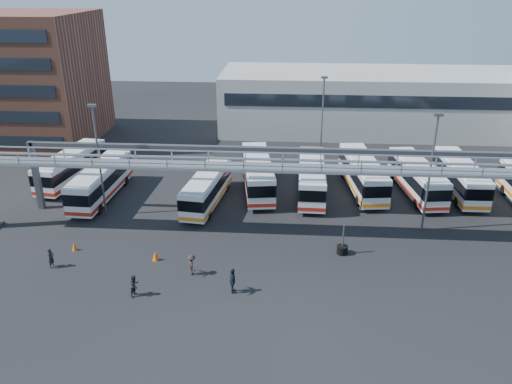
# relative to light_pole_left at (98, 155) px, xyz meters

# --- Properties ---
(ground) EXTENTS (140.00, 140.00, 0.00)m
(ground) POSITION_rel_light_pole_left_xyz_m (16.00, -8.00, -5.73)
(ground) COLOR black
(ground) RESTS_ON ground
(gantry) EXTENTS (51.40, 5.15, 7.10)m
(gantry) POSITION_rel_light_pole_left_xyz_m (16.00, -2.13, -0.22)
(gantry) COLOR #96999E
(gantry) RESTS_ON ground
(apartment_building) EXTENTS (18.00, 15.00, 16.00)m
(apartment_building) POSITION_rel_light_pole_left_xyz_m (-18.00, 22.00, 2.27)
(apartment_building) COLOR brown
(apartment_building) RESTS_ON ground
(warehouse) EXTENTS (42.00, 14.00, 8.00)m
(warehouse) POSITION_rel_light_pole_left_xyz_m (28.00, 30.00, -1.73)
(warehouse) COLOR #9E9E99
(warehouse) RESTS_ON ground
(light_pole_left) EXTENTS (0.70, 0.35, 10.21)m
(light_pole_left) POSITION_rel_light_pole_left_xyz_m (0.00, 0.00, 0.00)
(light_pole_left) COLOR #4C4F54
(light_pole_left) RESTS_ON ground
(light_pole_mid) EXTENTS (0.70, 0.35, 10.21)m
(light_pole_mid) POSITION_rel_light_pole_left_xyz_m (28.00, -1.00, 0.00)
(light_pole_mid) COLOR #4C4F54
(light_pole_mid) RESTS_ON ground
(light_pole_back) EXTENTS (0.70, 0.35, 10.21)m
(light_pole_back) POSITION_rel_light_pole_left_xyz_m (20.00, 14.00, 0.00)
(light_pole_back) COLOR #4C4F54
(light_pole_back) RESTS_ON ground
(bus_0) EXTENTS (3.85, 10.94, 3.25)m
(bus_0) POSITION_rel_light_pole_left_xyz_m (-6.19, 7.55, -3.93)
(bus_0) COLOR silver
(bus_0) RESTS_ON ground
(bus_1) EXTENTS (2.92, 10.87, 3.27)m
(bus_1) POSITION_rel_light_pole_left_xyz_m (-1.62, 3.61, -3.92)
(bus_1) COLOR silver
(bus_1) RESTS_ON ground
(bus_3) EXTENTS (3.60, 10.39, 3.09)m
(bus_3) POSITION_rel_light_pole_left_xyz_m (8.87, 3.06, -4.02)
(bus_3) COLOR silver
(bus_3) RESTS_ON ground
(bus_4) EXTENTS (4.16, 11.58, 3.44)m
(bus_4) POSITION_rel_light_pole_left_xyz_m (13.39, 6.70, -3.82)
(bus_4) COLOR silver
(bus_4) RESTS_ON ground
(bus_5) EXTENTS (2.76, 10.95, 3.31)m
(bus_5) POSITION_rel_light_pole_left_xyz_m (18.77, 6.08, -3.90)
(bus_5) COLOR silver
(bus_5) RESTS_ON ground
(bus_6) EXTENTS (3.87, 11.39, 3.39)m
(bus_6) POSITION_rel_light_pole_left_xyz_m (23.88, 7.38, -3.85)
(bus_6) COLOR silver
(bus_6) RESTS_ON ground
(bus_7) EXTENTS (3.86, 11.01, 3.27)m
(bus_7) POSITION_rel_light_pole_left_xyz_m (29.11, 6.89, -3.92)
(bus_7) COLOR silver
(bus_7) RESTS_ON ground
(bus_8) EXTENTS (2.72, 10.94, 3.31)m
(bus_8) POSITION_rel_light_pole_left_xyz_m (33.39, 7.40, -3.90)
(bus_8) COLOR silver
(bus_8) RESTS_ON ground
(pedestrian_a) EXTENTS (0.45, 0.62, 1.59)m
(pedestrian_a) POSITION_rel_light_pole_left_xyz_m (-0.93, -9.00, -4.93)
(pedestrian_a) COLOR black
(pedestrian_a) RESTS_ON ground
(pedestrian_b) EXTENTS (0.82, 0.92, 1.58)m
(pedestrian_b) POSITION_rel_light_pole_left_xyz_m (6.33, -12.10, -4.94)
(pedestrian_b) COLOR #251F2B
(pedestrian_b) RESTS_ON ground
(pedestrian_c) EXTENTS (1.00, 1.19, 1.59)m
(pedestrian_c) POSITION_rel_light_pole_left_xyz_m (9.71, -9.22, -4.93)
(pedestrian_c) COLOR #2F1F21
(pedestrian_c) RESTS_ON ground
(pedestrian_d) EXTENTS (0.64, 1.16, 1.86)m
(pedestrian_d) POSITION_rel_light_pole_left_xyz_m (12.90, -11.27, -4.80)
(pedestrian_d) COLOR #191F2D
(pedestrian_d) RESTS_ON ground
(cone_left) EXTENTS (0.51, 0.51, 0.65)m
(cone_left) POSITION_rel_light_pole_left_xyz_m (-0.27, -6.44, -5.40)
(cone_left) COLOR #DF5C0C
(cone_left) RESTS_ON ground
(cone_right) EXTENTS (0.65, 0.65, 0.79)m
(cone_right) POSITION_rel_light_pole_left_xyz_m (6.52, -7.48, -5.33)
(cone_right) COLOR #DF5C0C
(cone_right) RESTS_ON ground
(tire_stack) EXTENTS (0.86, 0.86, 2.46)m
(tire_stack) POSITION_rel_light_pole_left_xyz_m (20.85, -5.46, -5.31)
(tire_stack) COLOR black
(tire_stack) RESTS_ON ground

